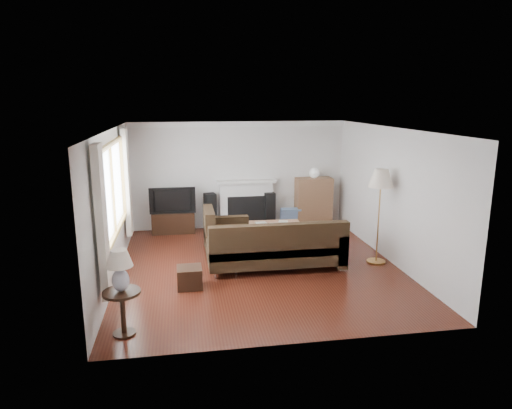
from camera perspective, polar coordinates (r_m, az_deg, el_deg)
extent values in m
cube|color=#4A1B10|center=(8.45, 0.34, -7.75)|extent=(5.10, 5.60, 0.04)
cube|color=white|center=(7.91, 0.36, 9.44)|extent=(5.10, 5.60, 0.04)
cube|color=silver|center=(10.76, -2.13, 3.68)|extent=(5.00, 0.04, 2.50)
cube|color=silver|center=(5.49, 5.22, -5.56)|extent=(5.00, 0.04, 2.50)
cube|color=silver|center=(8.06, -17.45, -0.09)|extent=(0.04, 5.50, 2.50)
cube|color=silver|center=(8.85, 16.51, 1.11)|extent=(0.04, 5.50, 2.50)
cube|color=olive|center=(7.80, -17.43, 1.74)|extent=(0.12, 2.74, 1.54)
cube|color=silver|center=(6.36, -18.71, -2.21)|extent=(0.10, 0.35, 2.10)
cube|color=silver|center=(9.30, -15.83, 2.65)|extent=(0.10, 0.35, 2.10)
cube|color=white|center=(10.80, -1.24, 0.08)|extent=(1.40, 0.26, 1.15)
cube|color=black|center=(10.65, -10.28, -2.18)|extent=(0.96, 0.43, 0.48)
imported|color=black|center=(10.52, -10.40, 0.64)|extent=(1.03, 0.13, 0.59)
cube|color=black|center=(10.66, -5.73, -0.93)|extent=(0.29, 0.33, 0.87)
cube|color=black|center=(10.84, 1.67, -0.70)|extent=(0.26, 0.30, 0.85)
cube|color=brown|center=(11.02, 7.19, 0.30)|extent=(0.85, 0.41, 1.17)
sphere|color=white|center=(10.89, 7.30, 3.93)|extent=(0.24, 0.24, 0.24)
cube|color=black|center=(8.27, 2.43, -5.06)|extent=(2.65, 1.94, 0.86)
cube|color=#A56D4F|center=(9.66, 2.21, -3.66)|extent=(1.17, 0.66, 0.45)
cube|color=black|center=(7.59, -8.30, -8.99)|extent=(0.41, 0.41, 0.34)
cube|color=#BF8842|center=(8.68, 15.09, -1.50)|extent=(0.51, 0.51, 1.77)
cube|color=black|center=(6.29, -16.29, -12.87)|extent=(0.48, 0.48, 0.60)
cube|color=silver|center=(6.07, -16.64, -7.96)|extent=(0.34, 0.34, 0.55)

